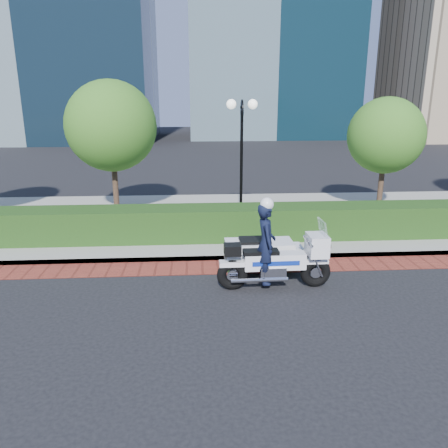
{
  "coord_description": "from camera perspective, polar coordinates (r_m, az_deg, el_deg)",
  "views": [
    {
      "loc": [
        -0.55,
        -9.48,
        4.42
      ],
      "look_at": [
        0.22,
        2.24,
        1.0
      ],
      "focal_mm": 35.0,
      "sensor_mm": 36.0,
      "label": 1
    }
  ],
  "objects": [
    {
      "name": "brick_strip",
      "position": [
        11.84,
        -0.82,
        -5.65
      ],
      "size": [
        60.0,
        1.0,
        0.01
      ],
      "primitive_type": "cube",
      "color": "maroon",
      "rests_on": "ground"
    },
    {
      "name": "sidewalk",
      "position": [
        16.08,
        -1.64,
        0.56
      ],
      "size": [
        60.0,
        8.0,
        0.15
      ],
      "primitive_type": "cube",
      "color": "gray",
      "rests_on": "ground"
    },
    {
      "name": "tree_b",
      "position": [
        16.28,
        -14.52,
        12.26
      ],
      "size": [
        3.2,
        3.2,
        4.89
      ],
      "color": "#332319",
      "rests_on": "sidewalk"
    },
    {
      "name": "lamppost",
      "position": [
        14.83,
        2.31,
        10.57
      ],
      "size": [
        1.02,
        0.7,
        4.21
      ],
      "color": "black",
      "rests_on": "sidewalk"
    },
    {
      "name": "ground",
      "position": [
        10.47,
        -0.39,
        -8.73
      ],
      "size": [
        120.0,
        120.0,
        0.0
      ],
      "primitive_type": "plane",
      "color": "black",
      "rests_on": "ground"
    },
    {
      "name": "hedge_main",
      "position": [
        13.62,
        -1.28,
        0.16
      ],
      "size": [
        18.0,
        1.2,
        1.0
      ],
      "primitive_type": "cube",
      "color": "black",
      "rests_on": "sidewalk"
    },
    {
      "name": "police_motorcycle",
      "position": [
        10.75,
        5.64,
        -3.73
      ],
      "size": [
        2.75,
        1.93,
        2.23
      ],
      "rotation": [
        0.0,
        0.0,
        0.02
      ],
      "color": "black",
      "rests_on": "ground"
    },
    {
      "name": "tree_c",
      "position": [
        17.52,
        20.38,
        10.76
      ],
      "size": [
        2.8,
        2.8,
        4.3
      ],
      "color": "#332319",
      "rests_on": "sidewalk"
    }
  ]
}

